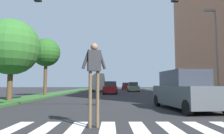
{
  "coord_description": "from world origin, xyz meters",
  "views": [
    {
      "loc": [
        -0.81,
        2.06,
        1.25
      ],
      "look_at": [
        -0.71,
        21.2,
        2.91
      ],
      "focal_mm": 32.49,
      "sensor_mm": 36.0,
      "label": 1
    }
  ],
  "objects_px": {
    "suv_crossing": "(185,91)",
    "sedan_midblock": "(111,88)",
    "traffic_light_gantry": "(39,8)",
    "street_lamp_right": "(215,44)",
    "sedan_far_horizon": "(126,87)",
    "truck_box_delivery": "(98,82)",
    "tree_mid": "(11,47)",
    "pedestrian_performer": "(94,71)",
    "tree_far": "(46,53)",
    "sedan_distant": "(133,87)"
  },
  "relations": [
    {
      "from": "suv_crossing",
      "to": "sedan_midblock",
      "type": "xyz_separation_m",
      "value": [
        -3.8,
        17.15,
        -0.16
      ]
    },
    {
      "from": "traffic_light_gantry",
      "to": "sedan_midblock",
      "type": "height_order",
      "value": "traffic_light_gantry"
    },
    {
      "from": "street_lamp_right",
      "to": "suv_crossing",
      "type": "distance_m",
      "value": 8.91
    },
    {
      "from": "suv_crossing",
      "to": "sedan_far_horizon",
      "type": "height_order",
      "value": "suv_crossing"
    },
    {
      "from": "street_lamp_right",
      "to": "truck_box_delivery",
      "type": "xyz_separation_m",
      "value": [
        -11.09,
        19.9,
        -2.96
      ]
    },
    {
      "from": "suv_crossing",
      "to": "truck_box_delivery",
      "type": "distance_m",
      "value": 27.03
    },
    {
      "from": "tree_mid",
      "to": "pedestrian_performer",
      "type": "bearing_deg",
      "value": -51.63
    },
    {
      "from": "suv_crossing",
      "to": "sedan_far_horizon",
      "type": "distance_m",
      "value": 36.99
    },
    {
      "from": "suv_crossing",
      "to": "pedestrian_performer",
      "type": "bearing_deg",
      "value": -134.98
    },
    {
      "from": "tree_far",
      "to": "sedan_far_horizon",
      "type": "xyz_separation_m",
      "value": [
        10.54,
        25.37,
        -3.91
      ]
    },
    {
      "from": "tree_mid",
      "to": "suv_crossing",
      "type": "relative_size",
      "value": 1.22
    },
    {
      "from": "traffic_light_gantry",
      "to": "suv_crossing",
      "type": "xyz_separation_m",
      "value": [
        6.74,
        2.12,
        -3.49
      ]
    },
    {
      "from": "traffic_light_gantry",
      "to": "truck_box_delivery",
      "type": "distance_m",
      "value": 28.58
    },
    {
      "from": "tree_mid",
      "to": "sedan_distant",
      "type": "xyz_separation_m",
      "value": [
        11.14,
        22.01,
        -3.16
      ]
    },
    {
      "from": "traffic_light_gantry",
      "to": "sedan_distant",
      "type": "xyz_separation_m",
      "value": [
        6.95,
        28.29,
        -3.64
      ]
    },
    {
      "from": "sedan_midblock",
      "to": "sedan_far_horizon",
      "type": "height_order",
      "value": "sedan_far_horizon"
    },
    {
      "from": "tree_far",
      "to": "sedan_distant",
      "type": "height_order",
      "value": "tree_far"
    },
    {
      "from": "sedan_far_horizon",
      "to": "tree_far",
      "type": "bearing_deg",
      "value": -112.55
    },
    {
      "from": "tree_far",
      "to": "sedan_distant",
      "type": "bearing_deg",
      "value": 52.75
    },
    {
      "from": "truck_box_delivery",
      "to": "traffic_light_gantry",
      "type": "bearing_deg",
      "value": -91.26
    },
    {
      "from": "traffic_light_gantry",
      "to": "suv_crossing",
      "type": "distance_m",
      "value": 7.88
    },
    {
      "from": "traffic_light_gantry",
      "to": "pedestrian_performer",
      "type": "height_order",
      "value": "traffic_light_gantry"
    },
    {
      "from": "street_lamp_right",
      "to": "sedan_distant",
      "type": "xyz_separation_m",
      "value": [
        -4.77,
        19.75,
        -3.81
      ]
    },
    {
      "from": "sedan_distant",
      "to": "pedestrian_performer",
      "type": "bearing_deg",
      "value": -98.36
    },
    {
      "from": "street_lamp_right",
      "to": "sedan_far_horizon",
      "type": "height_order",
      "value": "street_lamp_right"
    },
    {
      "from": "traffic_light_gantry",
      "to": "sedan_far_horizon",
      "type": "distance_m",
      "value": 39.8
    },
    {
      "from": "sedan_midblock",
      "to": "sedan_distant",
      "type": "relative_size",
      "value": 0.98
    },
    {
      "from": "tree_mid",
      "to": "truck_box_delivery",
      "type": "bearing_deg",
      "value": 77.74
    },
    {
      "from": "tree_far",
      "to": "street_lamp_right",
      "type": "relative_size",
      "value": 0.82
    },
    {
      "from": "tree_far",
      "to": "sedan_distant",
      "type": "distance_m",
      "value": 18.69
    },
    {
      "from": "tree_far",
      "to": "sedan_distant",
      "type": "relative_size",
      "value": 1.37
    },
    {
      "from": "sedan_far_horizon",
      "to": "street_lamp_right",
      "type": "bearing_deg",
      "value": -80.18
    },
    {
      "from": "tree_mid",
      "to": "street_lamp_right",
      "type": "bearing_deg",
      "value": 8.1
    },
    {
      "from": "street_lamp_right",
      "to": "pedestrian_performer",
      "type": "bearing_deg",
      "value": -130.87
    },
    {
      "from": "tree_far",
      "to": "street_lamp_right",
      "type": "bearing_deg",
      "value": -18.2
    },
    {
      "from": "tree_mid",
      "to": "sedan_far_horizon",
      "type": "bearing_deg",
      "value": 72.09
    },
    {
      "from": "tree_mid",
      "to": "street_lamp_right",
      "type": "distance_m",
      "value": 16.08
    },
    {
      "from": "tree_mid",
      "to": "sedan_midblock",
      "type": "distance_m",
      "value": 15.16
    },
    {
      "from": "sedan_far_horizon",
      "to": "truck_box_delivery",
      "type": "distance_m",
      "value": 12.18
    },
    {
      "from": "suv_crossing",
      "to": "traffic_light_gantry",
      "type": "bearing_deg",
      "value": -162.53
    },
    {
      "from": "sedan_distant",
      "to": "suv_crossing",
      "type": "bearing_deg",
      "value": -90.46
    },
    {
      "from": "street_lamp_right",
      "to": "suv_crossing",
      "type": "height_order",
      "value": "street_lamp_right"
    },
    {
      "from": "tree_far",
      "to": "sedan_far_horizon",
      "type": "bearing_deg",
      "value": 67.45
    },
    {
      "from": "tree_far",
      "to": "pedestrian_performer",
      "type": "relative_size",
      "value": 2.46
    },
    {
      "from": "traffic_light_gantry",
      "to": "street_lamp_right",
      "type": "relative_size",
      "value": 1.4
    },
    {
      "from": "sedan_midblock",
      "to": "truck_box_delivery",
      "type": "xyz_separation_m",
      "value": [
        -2.31,
        9.16,
        0.86
      ]
    },
    {
      "from": "pedestrian_performer",
      "to": "sedan_distant",
      "type": "xyz_separation_m",
      "value": [
        4.47,
        30.43,
        -0.88
      ]
    },
    {
      "from": "sedan_distant",
      "to": "traffic_light_gantry",
      "type": "bearing_deg",
      "value": -103.8
    },
    {
      "from": "sedan_far_horizon",
      "to": "tree_mid",
      "type": "bearing_deg",
      "value": -107.91
    },
    {
      "from": "pedestrian_performer",
      "to": "truck_box_delivery",
      "type": "distance_m",
      "value": 30.64
    }
  ]
}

